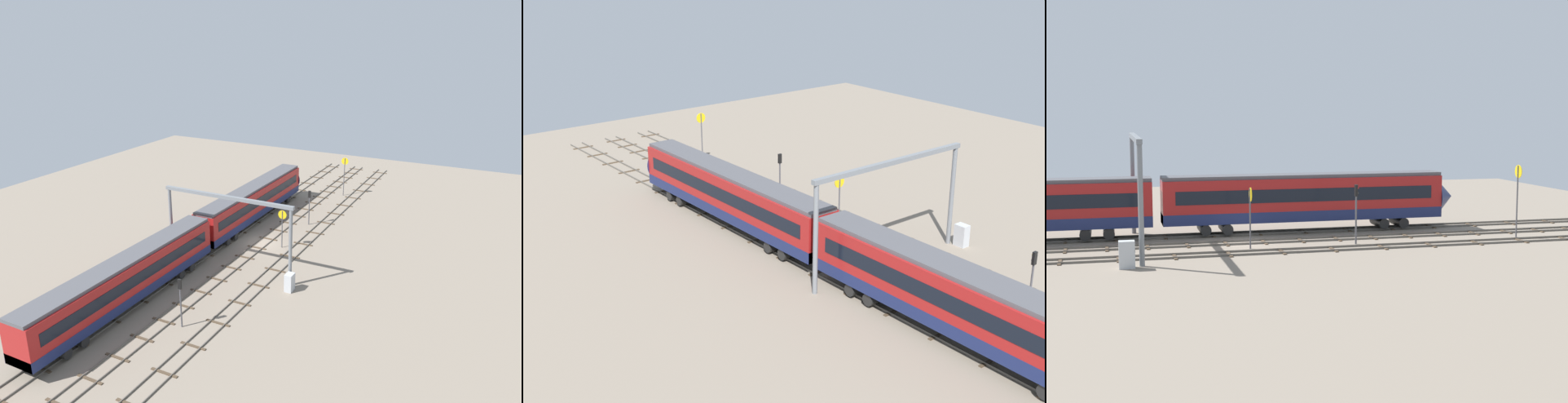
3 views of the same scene
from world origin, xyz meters
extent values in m
plane|color=gray|center=(0.00, 0.00, 0.00)|extent=(93.80, 93.80, 0.00)
cube|color=#59544C|center=(0.00, -5.17, 0.08)|extent=(77.80, 0.07, 0.16)
cube|color=#59544C|center=(0.00, -3.74, 0.08)|extent=(77.80, 0.07, 0.16)
cube|color=#473828|center=(-13.62, -4.45, 0.04)|extent=(0.24, 2.40, 0.08)
cube|color=#473828|center=(-9.73, -4.45, 0.04)|extent=(0.24, 2.40, 0.08)
cube|color=#473828|center=(-5.84, -4.45, 0.04)|extent=(0.24, 2.40, 0.08)
cube|color=#473828|center=(-1.95, -4.45, 0.04)|extent=(0.24, 2.40, 0.08)
cube|color=#473828|center=(1.95, -4.45, 0.04)|extent=(0.24, 2.40, 0.08)
cube|color=#473828|center=(5.84, -4.45, 0.04)|extent=(0.24, 2.40, 0.08)
cube|color=#473828|center=(9.73, -4.45, 0.04)|extent=(0.24, 2.40, 0.08)
cube|color=#473828|center=(13.62, -4.45, 0.04)|extent=(0.24, 2.40, 0.08)
cube|color=#473828|center=(17.51, -4.45, 0.04)|extent=(0.24, 2.40, 0.08)
cube|color=#473828|center=(21.40, -4.45, 0.04)|extent=(0.24, 2.40, 0.08)
cube|color=#473828|center=(25.29, -4.45, 0.04)|extent=(0.24, 2.40, 0.08)
cube|color=#59544C|center=(0.00, -0.72, 0.08)|extent=(77.80, 0.07, 0.16)
cube|color=#59544C|center=(0.00, 0.72, 0.08)|extent=(77.80, 0.07, 0.16)
cube|color=#473828|center=(-13.47, 0.00, 0.04)|extent=(0.24, 2.40, 0.08)
cube|color=#473828|center=(-10.47, 0.00, 0.04)|extent=(0.24, 2.40, 0.08)
cube|color=#473828|center=(-7.48, 0.00, 0.04)|extent=(0.24, 2.40, 0.08)
cube|color=#473828|center=(-4.49, 0.00, 0.04)|extent=(0.24, 2.40, 0.08)
cube|color=#473828|center=(-1.50, 0.00, 0.04)|extent=(0.24, 2.40, 0.08)
cube|color=#473828|center=(1.50, 0.00, 0.04)|extent=(0.24, 2.40, 0.08)
cube|color=#473828|center=(4.49, 0.00, 0.04)|extent=(0.24, 2.40, 0.08)
cube|color=#473828|center=(7.48, 0.00, 0.04)|extent=(0.24, 2.40, 0.08)
cube|color=#473828|center=(10.47, 0.00, 0.04)|extent=(0.24, 2.40, 0.08)
cube|color=#473828|center=(13.47, 0.00, 0.04)|extent=(0.24, 2.40, 0.08)
cube|color=#473828|center=(16.46, 0.00, 0.04)|extent=(0.24, 2.40, 0.08)
cube|color=#473828|center=(19.45, 0.00, 0.04)|extent=(0.24, 2.40, 0.08)
cube|color=#473828|center=(22.44, 0.00, 0.04)|extent=(0.24, 2.40, 0.08)
cube|color=#473828|center=(25.44, 0.00, 0.04)|extent=(0.24, 2.40, 0.08)
cube|color=#473828|center=(28.43, 0.00, 0.04)|extent=(0.24, 2.40, 0.08)
cube|color=#59544C|center=(0.00, 3.74, 0.08)|extent=(77.80, 0.07, 0.16)
cube|color=#59544C|center=(0.00, 5.17, 0.08)|extent=(77.80, 0.07, 0.16)
cube|color=#473828|center=(-13.62, 4.45, 0.04)|extent=(0.24, 2.40, 0.08)
cube|color=#473828|center=(-9.73, 4.45, 0.04)|extent=(0.24, 2.40, 0.08)
cube|color=#473828|center=(-5.84, 4.45, 0.04)|extent=(0.24, 2.40, 0.08)
cube|color=#473828|center=(-1.95, 4.45, 0.04)|extent=(0.24, 2.40, 0.08)
cube|color=#473828|center=(1.95, 4.45, 0.04)|extent=(0.24, 2.40, 0.08)
cube|color=#473828|center=(5.84, 4.45, 0.04)|extent=(0.24, 2.40, 0.08)
cube|color=#473828|center=(9.73, 4.45, 0.04)|extent=(0.24, 2.40, 0.08)
cube|color=#473828|center=(13.62, 4.45, 0.04)|extent=(0.24, 2.40, 0.08)
cube|color=#473828|center=(17.51, 4.45, 0.04)|extent=(0.24, 2.40, 0.08)
cube|color=#473828|center=(21.40, 4.45, 0.04)|extent=(0.24, 2.40, 0.08)
cube|color=#473828|center=(25.29, 4.45, 0.04)|extent=(0.24, 2.40, 0.08)
cube|color=#473828|center=(29.18, 4.45, 0.04)|extent=(0.24, 2.40, 0.08)
cube|color=maroon|center=(5.93, 4.45, 2.86)|extent=(24.00, 2.90, 3.60)
cube|color=navy|center=(5.93, 4.45, 1.51)|extent=(24.00, 2.94, 0.90)
cube|color=#4C4C51|center=(5.93, 4.45, 4.81)|extent=(24.00, 2.50, 0.30)
cube|color=black|center=(5.93, 2.99, 3.29)|extent=(22.00, 0.04, 1.10)
cube|color=black|center=(5.93, 5.91, 3.29)|extent=(22.00, 0.04, 1.10)
cylinder|color=black|center=(-2.65, 4.45, 0.61)|extent=(0.90, 2.70, 0.90)
cylinder|color=black|center=(-0.85, 4.45, 0.61)|extent=(0.90, 2.70, 0.90)
cylinder|color=black|center=(12.71, 4.45, 0.61)|extent=(0.90, 2.70, 0.90)
cylinder|color=black|center=(14.51, 4.45, 0.61)|extent=(0.90, 2.70, 0.90)
cylinder|color=black|center=(-12.09, 4.45, 0.61)|extent=(0.90, 2.70, 0.90)
cylinder|color=black|center=(-10.29, 4.45, 0.61)|extent=(0.90, 2.70, 0.90)
cone|color=navy|center=(18.73, 4.45, 2.68)|extent=(1.60, 3.24, 3.24)
cylinder|color=slate|center=(-8.22, -7.23, 4.06)|extent=(0.36, 0.36, 8.12)
cylinder|color=slate|center=(-8.22, 7.14, 4.06)|extent=(0.36, 0.36, 8.12)
cube|color=slate|center=(-8.22, -0.05, 8.29)|extent=(0.40, 14.97, 0.35)
cylinder|color=#4C4C51|center=(-0.05, -2.57, 2.28)|extent=(0.12, 0.12, 4.56)
cylinder|color=yellow|center=(-0.01, -2.57, 4.09)|extent=(0.05, 1.04, 1.04)
cube|color=black|center=(0.02, -2.57, 4.09)|extent=(0.02, 0.47, 0.12)
cylinder|color=#4C4C51|center=(22.00, -2.72, 2.93)|extent=(0.12, 0.12, 5.86)
cylinder|color=yellow|center=(22.04, -2.72, 5.38)|extent=(0.05, 1.06, 1.06)
cube|color=black|center=(22.07, -2.72, 5.38)|extent=(0.02, 0.48, 0.12)
cylinder|color=#4C4C51|center=(8.25, -2.61, 1.87)|extent=(0.14, 0.14, 3.74)
cube|color=black|center=(8.25, -2.61, 4.19)|extent=(0.20, 0.32, 0.90)
sphere|color=red|center=(8.36, -2.61, 4.38)|extent=(0.20, 0.20, 0.20)
sphere|color=#262626|center=(8.36, -2.61, 3.99)|extent=(0.20, 0.20, 0.20)
cube|color=#B2B7BC|center=(-9.21, -7.66, 0.91)|extent=(1.04, 0.76, 1.82)
cube|color=#333333|center=(-8.68, -7.66, 1.19)|extent=(0.02, 0.53, 0.24)
camera|label=1|loc=(-51.50, -26.07, 25.18)|focal=36.00mm
camera|label=2|loc=(-43.45, 37.74, 24.06)|focal=50.76mm
camera|label=3|loc=(-10.42, -59.61, 10.42)|focal=53.89mm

